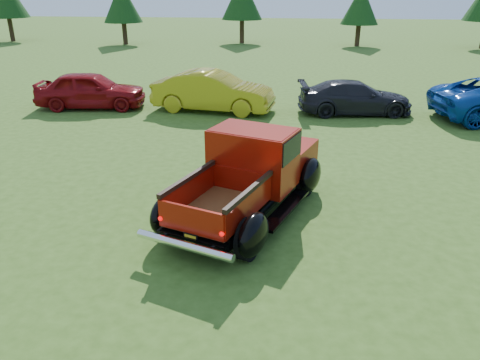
{
  "coord_description": "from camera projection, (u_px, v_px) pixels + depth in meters",
  "views": [
    {
      "loc": [
        1.18,
        -7.89,
        4.5
      ],
      "look_at": [
        0.28,
        0.2,
        1.05
      ],
      "focal_mm": 35.0,
      "sensor_mm": 36.0,
      "label": 1
    }
  ],
  "objects": [
    {
      "name": "ground",
      "position": [
        225.0,
        233.0,
        9.09
      ],
      "size": [
        120.0,
        120.0,
        0.0
      ],
      "primitive_type": "plane",
      "color": "#324F16",
      "rests_on": "ground"
    },
    {
      "name": "tree_west",
      "position": [
        122.0,
        2.0,
        35.65
      ],
      "size": [
        2.94,
        2.94,
        4.6
      ],
      "color": "#332114",
      "rests_on": "ground"
    },
    {
      "name": "tree_mid_right",
      "position": [
        361.0,
        5.0,
        34.78
      ],
      "size": [
        2.82,
        2.82,
        4.4
      ],
      "color": "#332114",
      "rests_on": "ground"
    },
    {
      "name": "pickup_truck",
      "position": [
        253.0,
        171.0,
        9.84
      ],
      "size": [
        3.48,
        5.03,
        1.76
      ],
      "rotation": [
        0.0,
        0.0,
        -0.35
      ],
      "color": "black",
      "rests_on": "ground"
    },
    {
      "name": "show_car_red",
      "position": [
        91.0,
        90.0,
        17.94
      ],
      "size": [
        4.25,
        2.08,
        1.4
      ],
      "primitive_type": "imported",
      "rotation": [
        0.0,
        0.0,
        1.68
      ],
      "color": "maroon",
      "rests_on": "ground"
    },
    {
      "name": "show_car_yellow",
      "position": [
        213.0,
        91.0,
        17.48
      ],
      "size": [
        4.66,
        2.17,
        1.48
      ],
      "primitive_type": "imported",
      "rotation": [
        0.0,
        0.0,
        1.43
      ],
      "color": "#A69816",
      "rests_on": "ground"
    },
    {
      "name": "show_car_grey",
      "position": [
        355.0,
        97.0,
        17.19
      ],
      "size": [
        4.3,
        2.15,
        1.2
      ],
      "primitive_type": "imported",
      "rotation": [
        0.0,
        0.0,
        1.69
      ],
      "color": "black",
      "rests_on": "ground"
    }
  ]
}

